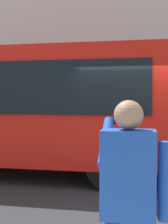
# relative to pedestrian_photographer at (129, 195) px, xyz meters

# --- Properties ---
(ground_plane) EXTENTS (60.00, 60.00, 0.00)m
(ground_plane) POSITION_rel_pedestrian_photographer_xyz_m (-0.07, -4.24, -1.14)
(ground_plane) COLOR #2B2B2D
(building_facade_far) EXTENTS (28.00, 1.55, 12.00)m
(building_facade_far) POSITION_rel_pedestrian_photographer_xyz_m (-0.08, -11.04, 4.85)
(building_facade_far) COLOR beige
(building_facade_far) RESTS_ON ground_plane
(pedestrian_photographer) EXTENTS (0.53, 0.52, 1.70)m
(pedestrian_photographer) POSITION_rel_pedestrian_photographer_xyz_m (0.00, 0.00, 0.00)
(pedestrian_photographer) COLOR #1E2347
(pedestrian_photographer) RESTS_ON sidewalk_curb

